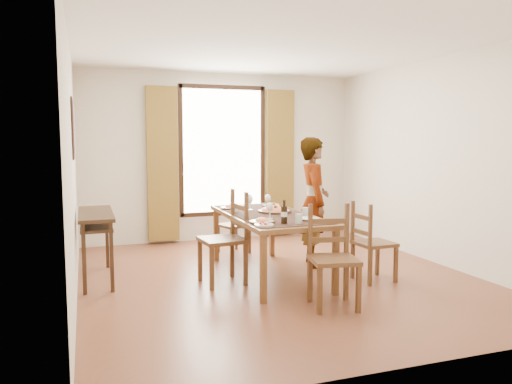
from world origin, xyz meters
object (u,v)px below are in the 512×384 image
object	(u,v)px
dining_table	(268,219)
man	(314,202)
console_table	(96,222)
pasta_platter	(275,208)

from	to	relation	value
dining_table	man	xyz separation A→B (m)	(0.74, 0.30, 0.14)
console_table	pasta_platter	world-z (taller)	pasta_platter
dining_table	man	bearing A→B (deg)	22.36
dining_table	man	distance (m)	0.81
console_table	pasta_platter	xyz separation A→B (m)	(2.06, -0.40, 0.12)
console_table	man	size ratio (longest dim) A/B	0.72
dining_table	console_table	bearing A→B (deg)	165.97
dining_table	pasta_platter	size ratio (longest dim) A/B	4.98
console_table	pasta_platter	distance (m)	2.10
console_table	man	xyz separation A→B (m)	(2.69, -0.18, 0.15)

